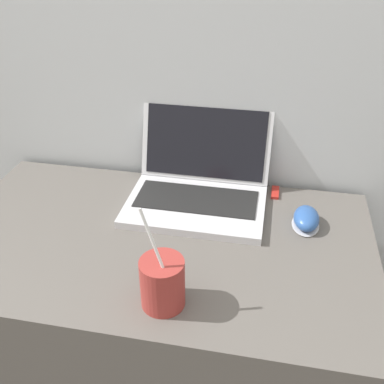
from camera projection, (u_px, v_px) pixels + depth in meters
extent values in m
cube|color=#5B5651|center=(162.00, 344.00, 1.27)|extent=(1.03, 0.59, 0.76)
cube|color=silver|center=(195.00, 206.00, 1.17)|extent=(0.36, 0.24, 0.02)
cube|color=black|center=(196.00, 199.00, 1.18)|extent=(0.31, 0.13, 0.00)
cube|color=silver|center=(206.00, 142.00, 1.24)|extent=(0.36, 0.08, 0.21)
cube|color=black|center=(205.00, 143.00, 1.23)|extent=(0.33, 0.06, 0.18)
cylinder|color=#9E332D|center=(162.00, 283.00, 0.87)|extent=(0.09, 0.09, 0.11)
cylinder|color=black|center=(162.00, 264.00, 0.84)|extent=(0.07, 0.07, 0.01)
cylinder|color=white|center=(158.00, 255.00, 0.82)|extent=(0.07, 0.02, 0.19)
ellipsoid|color=#B2B2B7|center=(305.00, 224.00, 1.11)|extent=(0.07, 0.10, 0.01)
ellipsoid|color=#2D569E|center=(306.00, 218.00, 1.10)|extent=(0.06, 0.10, 0.04)
cube|color=#B2261E|center=(275.00, 192.00, 1.24)|extent=(0.02, 0.06, 0.01)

